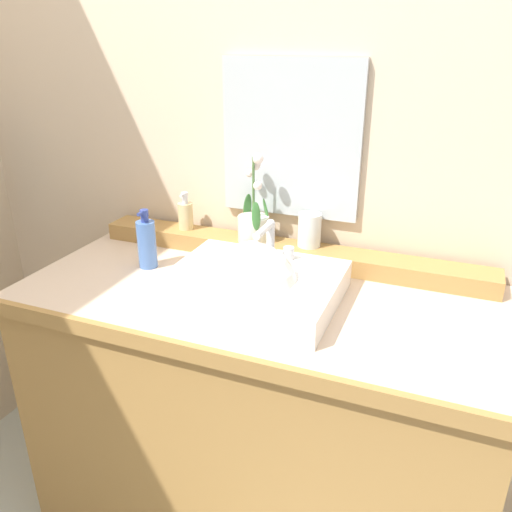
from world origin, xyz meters
name	(u,v)px	position (x,y,z in m)	size (l,w,h in m)	color
wall_back	(306,106)	(0.00, 0.42, 1.35)	(3.27, 0.20, 2.70)	beige
vanity_cabinet	(257,418)	(0.00, 0.00, 0.45)	(1.36, 0.64, 0.89)	#A97B41
back_ledge	(285,252)	(0.00, 0.25, 0.92)	(1.28, 0.11, 0.06)	#A97B41
sink_basin	(252,288)	(0.01, -0.05, 0.93)	(0.46, 0.38, 0.28)	white
soap_bar	(227,250)	(-0.12, 0.06, 0.98)	(0.07, 0.04, 0.02)	beige
potted_plant	(254,221)	(-0.11, 0.24, 1.01)	(0.11, 0.11, 0.29)	silver
soap_dispenser	(186,215)	(-0.36, 0.25, 1.00)	(0.05, 0.05, 0.13)	#D5BE86
tumbler_cup	(309,230)	(0.07, 0.26, 1.00)	(0.07, 0.07, 0.11)	silver
lotion_bottle	(147,243)	(-0.38, 0.04, 0.97)	(0.06, 0.06, 0.19)	#4A73BC
mirror	(291,140)	(-0.01, 0.31, 1.26)	(0.44, 0.02, 0.48)	silver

